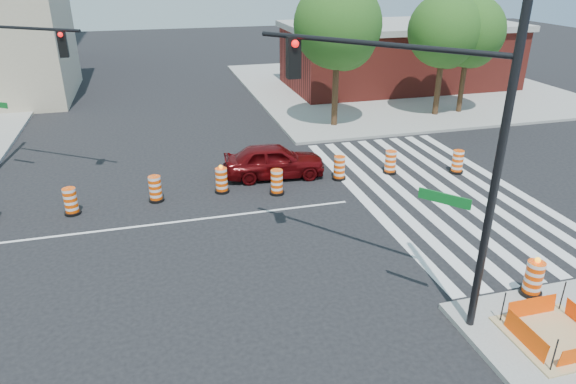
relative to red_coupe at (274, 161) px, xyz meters
name	(u,v)px	position (x,y,z in m)	size (l,w,h in m)	color
ground	(162,224)	(-4.94, -3.26, -0.74)	(120.00, 120.00, 0.00)	black
sidewalk_ne	(396,86)	(13.06, 14.74, -0.67)	(22.00, 22.00, 0.15)	gray
crosswalk_east	(436,191)	(6.01, -3.26, -0.74)	(6.75, 13.50, 0.01)	silver
lane_centerline	(162,224)	(-4.94, -3.26, -0.74)	(14.00, 0.12, 0.01)	silver
excavation_pit	(555,336)	(4.06, -12.26, -0.52)	(2.20, 2.20, 0.90)	tan
brick_storefront	(399,55)	(13.06, 14.74, 1.58)	(16.50, 8.50, 4.60)	maroon
red_coupe	(274,161)	(0.00, 0.00, 0.00)	(1.75, 4.35, 1.48)	#500609
signal_pole_se	(424,117)	(1.23, -9.83, 4.53)	(4.30, 5.09, 8.61)	black
pit_drum	(533,279)	(4.73, -10.53, -0.10)	(0.60, 0.60, 1.18)	black
tree_north_c	(338,30)	(5.08, 6.28, 4.57)	(4.65, 4.65, 7.91)	#382314
tree_north_d	(445,35)	(11.76, 6.79, 4.03)	(4.18, 4.18, 7.11)	#382314
tree_north_e	(469,36)	(13.47, 6.94, 3.91)	(4.08, 4.08, 6.93)	#382314
median_drum_3	(71,202)	(-8.11, -1.57, -0.26)	(0.60, 0.60, 1.02)	black
median_drum_4	(155,190)	(-5.06, -1.22, -0.26)	(0.60, 0.60, 1.02)	black
median_drum_5	(222,181)	(-2.45, -1.05, -0.25)	(0.60, 0.60, 1.18)	black
median_drum_6	(277,183)	(-0.33, -1.80, -0.26)	(0.60, 0.60, 1.02)	black
median_drum_7	(339,169)	(2.63, -1.01, -0.26)	(0.60, 0.60, 1.02)	black
median_drum_8	(390,163)	(5.05, -0.95, -0.26)	(0.60, 0.60, 1.02)	black
median_drum_9	(457,162)	(7.94, -1.69, -0.26)	(0.60, 0.60, 1.02)	black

